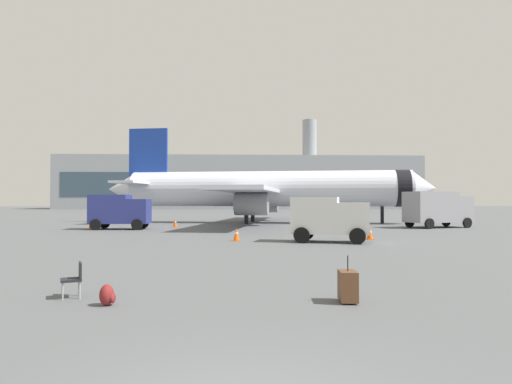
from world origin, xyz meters
The scene contains 12 objects.
airplane_at_gate centered at (3.24, 43.96, 3.66)m, with size 35.66×32.34×10.50m.
service_truck centered at (-9.78, 33.62, 1.61)m, with size 4.86×2.64×2.90m.
fuel_truck centered at (17.96, 34.73, 1.77)m, with size 6.45×4.20×3.20m.
cargo_van centered at (5.40, 21.07, 1.45)m, with size 4.78×3.34×2.60m.
safety_cone_near centered at (0.03, 22.10, 0.39)m, with size 0.44×0.44×0.80m.
safety_cone_mid centered at (-5.59, 37.16, 0.37)m, with size 0.44×0.44×0.75m.
safety_cone_far centered at (-12.27, 34.01, 0.35)m, with size 0.44×0.44×0.71m.
safety_cone_outer centered at (8.28, 22.77, 0.41)m, with size 0.44×0.44×0.82m.
rolling_suitcase centered at (2.62, 5.58, 0.39)m, with size 0.45×0.67×1.10m.
traveller_backpack centered at (-2.94, 5.52, 0.23)m, with size 0.36×0.40×0.48m.
gate_chair centered at (-4.00, 6.42, 0.50)m, with size 0.62×0.62×0.86m.
terminal_building centered at (1.68, 135.99, 7.96)m, with size 108.19×20.01×27.74m.
Camera 1 is at (-0.01, -5.03, 2.39)m, focal length 31.90 mm.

